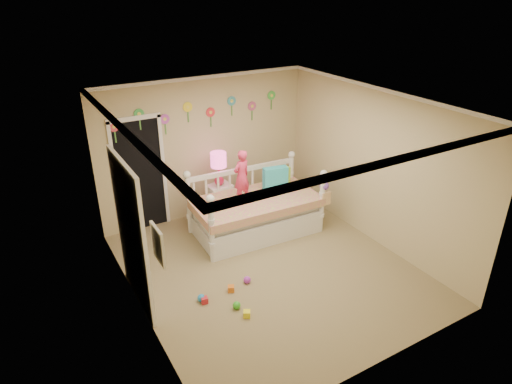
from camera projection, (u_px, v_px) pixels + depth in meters
floor at (270, 269)px, 6.95m from camera, size 4.00×4.50×0.01m
ceiling at (273, 104)px, 5.83m from camera, size 4.00×4.50×0.01m
back_wall at (206, 147)px, 8.14m from camera, size 4.00×0.01×2.60m
left_wall at (133, 229)px, 5.48m from camera, size 0.01×4.50×2.60m
right_wall at (375, 167)px, 7.30m from camera, size 0.01×4.50×2.60m
crown_molding at (273, 106)px, 5.84m from camera, size 4.00×4.50×0.06m
daybed at (255, 201)px, 7.73m from camera, size 2.24×1.28×1.19m
pillow_turquoise at (275, 179)px, 7.90m from camera, size 0.45×0.23×0.43m
pillow_lime at (280, 177)px, 8.08m from camera, size 0.37×0.16×0.34m
child at (242, 176)px, 7.39m from camera, size 0.38×0.30×0.91m
nightstand at (220, 202)px, 8.24m from camera, size 0.44×0.35×0.70m
table_lamp at (219, 164)px, 7.91m from camera, size 0.28×0.28×0.63m
closet_doorway at (140, 175)px, 7.67m from camera, size 0.90×0.04×2.07m
flower_decals at (199, 114)px, 7.82m from camera, size 3.40×0.02×0.50m
mirror_closet at (132, 235)px, 5.83m from camera, size 0.07×1.30×2.10m
wall_picture at (158, 245)px, 4.68m from camera, size 0.05×0.34×0.42m
hanging_bag at (324, 194)px, 7.70m from camera, size 0.20×0.16×0.36m
toy_scatter at (244, 313)px, 5.94m from camera, size 1.03×1.43×0.11m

